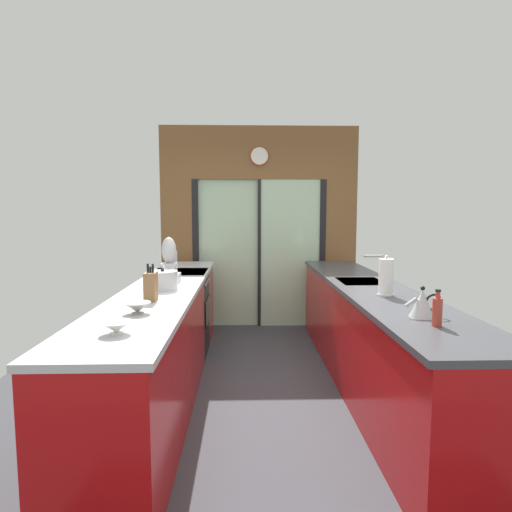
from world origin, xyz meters
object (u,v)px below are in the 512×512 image
knife_block (151,286)px  oven_range (181,313)px  mixing_bowl_near (116,327)px  stand_mixer (170,265)px  kettle (422,303)px  paper_towel_roll (386,277)px  mixing_bowl_far (137,308)px  stock_pot (163,280)px  soap_bottle (437,311)px

knife_block → oven_range: bearing=90.7°
mixing_bowl_near → stand_mixer: (0.00, 1.65, 0.12)m
kettle → knife_block: bearing=163.2°
oven_range → paper_towel_roll: (1.80, -1.40, 0.61)m
stand_mixer → kettle: (1.78, -1.34, -0.08)m
stand_mixer → mixing_bowl_far: bearing=-90.0°
stock_pot → paper_towel_roll: (1.78, -0.32, 0.07)m
mixing_bowl_near → soap_bottle: size_ratio=0.79×
oven_range → stock_pot: 1.21m
knife_block → stock_pot: 0.46m
oven_range → paper_towel_roll: size_ratio=2.90×
knife_block → kettle: knife_block is taller
oven_range → knife_block: size_ratio=3.36×
mixing_bowl_far → stand_mixer: size_ratio=0.41×
stand_mixer → stock_pot: bearing=-90.0°
mixing_bowl_near → kettle: 1.81m
knife_block → stand_mixer: size_ratio=0.65×
mixing_bowl_near → knife_block: bearing=90.0°
mixing_bowl_far → soap_bottle: soap_bottle is taller
mixing_bowl_far → soap_bottle: size_ratio=0.82×
stock_pot → paper_towel_roll: paper_towel_roll is taller
kettle → oven_range: bearing=130.9°
oven_range → kettle: bearing=-49.1°
mixing_bowl_far → soap_bottle: (1.78, -0.35, 0.05)m
oven_range → soap_bottle: soap_bottle is taller
mixing_bowl_near → mixing_bowl_far: bearing=90.0°
stand_mixer → kettle: stand_mixer is taller
knife_block → kettle: size_ratio=1.17×
knife_block → paper_towel_roll: size_ratio=0.86×
mixing_bowl_far → stock_pot: bearing=90.0°
mixing_bowl_near → kettle: bearing=10.0°
knife_block → mixing_bowl_near: bearing=-90.0°
mixing_bowl_far → kettle: size_ratio=0.74×
mixing_bowl_far → stock_pot: stock_pot is taller
stand_mixer → stock_pot: (-0.00, -0.34, -0.08)m
mixing_bowl_far → knife_block: size_ratio=0.63×
mixing_bowl_near → oven_range: bearing=90.4°
mixing_bowl_far → knife_block: knife_block is taller
oven_range → mixing_bowl_far: mixing_bowl_far is taller
knife_block → kettle: 1.86m
oven_range → paper_towel_roll: 2.36m
oven_range → mixing_bowl_far: 2.00m
oven_range → soap_bottle: (1.80, -2.29, 0.55)m
soap_bottle → paper_towel_roll: size_ratio=0.67×
stand_mixer → stock_pot: stand_mixer is taller
stock_pot → oven_range: bearing=91.0°
stand_mixer → mixing_bowl_near: bearing=-90.0°
soap_bottle → mixing_bowl_near: bearing=-176.5°
mixing_bowl_far → soap_bottle: 1.81m
mixing_bowl_near → kettle: kettle is taller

